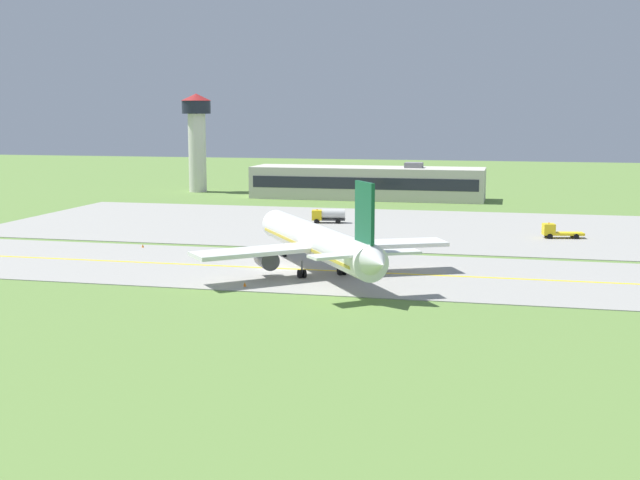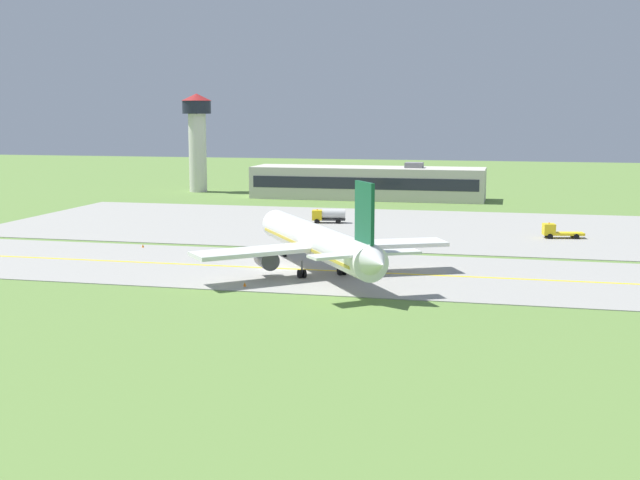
% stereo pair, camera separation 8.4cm
% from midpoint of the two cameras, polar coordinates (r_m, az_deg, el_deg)
% --- Properties ---
extents(ground_plane, '(500.00, 500.00, 0.00)m').
position_cam_midpoint_polar(ground_plane, '(106.80, -3.18, -2.00)').
color(ground_plane, olive).
extents(taxiway_strip, '(240.00, 28.00, 0.10)m').
position_cam_midpoint_polar(taxiway_strip, '(106.79, -3.18, -1.97)').
color(taxiway_strip, '#9E9B93').
rests_on(taxiway_strip, ground).
extents(apron_pad, '(140.00, 52.00, 0.10)m').
position_cam_midpoint_polar(apron_pad, '(145.37, 5.27, 0.88)').
color(apron_pad, '#9E9B93').
rests_on(apron_pad, ground).
extents(taxiway_centreline, '(220.00, 0.60, 0.01)m').
position_cam_midpoint_polar(taxiway_centreline, '(106.78, -3.18, -1.94)').
color(taxiway_centreline, yellow).
rests_on(taxiway_centreline, taxiway_strip).
extents(airplane_lead, '(29.22, 34.98, 12.70)m').
position_cam_midpoint_polar(airplane_lead, '(102.10, -0.14, -0.13)').
color(airplane_lead, white).
rests_on(airplane_lead, ground).
extents(service_truck_baggage, '(6.25, 3.07, 2.65)m').
position_cam_midpoint_polar(service_truck_baggage, '(150.14, 0.62, 1.74)').
color(service_truck_baggage, yellow).
rests_on(service_truck_baggage, ground).
extents(service_truck_fuel, '(6.67, 3.28, 2.59)m').
position_cam_midpoint_polar(service_truck_fuel, '(137.25, 15.99, 0.58)').
color(service_truck_fuel, yellow).
rests_on(service_truck_fuel, ground).
extents(terminal_building, '(53.94, 12.55, 8.57)m').
position_cam_midpoint_polar(terminal_building, '(193.59, 3.32, 3.95)').
color(terminal_building, beige).
rests_on(terminal_building, ground).
extents(control_tower, '(7.60, 7.60, 24.61)m').
position_cam_midpoint_polar(control_tower, '(211.97, -8.44, 7.34)').
color(control_tower, silver).
rests_on(control_tower, ground).
extents(traffic_cone_near_edge, '(0.44, 0.44, 0.60)m').
position_cam_midpoint_polar(traffic_cone_near_edge, '(117.55, 0.54, -0.84)').
color(traffic_cone_near_edge, orange).
rests_on(traffic_cone_near_edge, ground).
extents(traffic_cone_mid_edge, '(0.44, 0.44, 0.60)m').
position_cam_midpoint_polar(traffic_cone_mid_edge, '(125.67, -12.08, -0.41)').
color(traffic_cone_mid_edge, orange).
rests_on(traffic_cone_mid_edge, ground).
extents(traffic_cone_far_edge, '(0.44, 0.44, 0.60)m').
position_cam_midpoint_polar(traffic_cone_far_edge, '(95.90, -5.18, -3.08)').
color(traffic_cone_far_edge, orange).
rests_on(traffic_cone_far_edge, ground).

